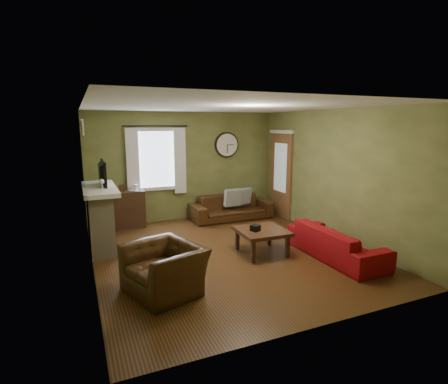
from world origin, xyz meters
name	(u,v)px	position (x,y,z in m)	size (l,w,h in m)	color
floor	(228,252)	(0.00, 0.00, 0.00)	(4.60, 5.20, 0.00)	#452812
ceiling	(228,107)	(0.00, 0.00, 2.60)	(4.60, 5.20, 0.00)	white
wall_left	(88,192)	(-2.30, 0.00, 1.30)	(0.00, 5.20, 2.60)	olive
wall_right	(332,175)	(2.30, 0.00, 1.30)	(0.00, 5.20, 2.60)	olive
wall_back	(185,166)	(0.00, 2.60, 1.30)	(4.60, 0.00, 2.60)	olive
wall_front	(324,218)	(0.00, -2.60, 1.30)	(4.60, 0.00, 2.60)	olive
fireplace	(100,220)	(-2.10, 1.15, 0.55)	(0.40, 1.40, 1.10)	tan
firebox	(111,232)	(-1.91, 1.15, 0.30)	(0.04, 0.60, 0.55)	black
mantel	(99,189)	(-2.07, 1.15, 1.14)	(0.58, 1.60, 0.08)	white
tv	(99,176)	(-2.05, 1.30, 1.35)	(0.60, 0.08, 0.35)	black
tv_screen	(104,173)	(-1.97, 1.30, 1.41)	(0.02, 0.62, 0.36)	#994C3F
medallion_left	(83,128)	(-2.28, 0.80, 2.25)	(0.28, 0.28, 0.03)	white
medallion_mid	(82,128)	(-2.28, 1.15, 2.25)	(0.28, 0.28, 0.03)	white
medallion_right	(82,127)	(-2.28, 1.50, 2.25)	(0.28, 0.28, 0.03)	white
window_pane	(156,159)	(-0.70, 2.58, 1.50)	(1.00, 0.02, 1.30)	silver
curtain_rod	(156,126)	(-0.70, 2.48, 2.27)	(0.03, 0.03, 1.50)	black
curtain_left	(133,163)	(-1.25, 2.48, 1.45)	(0.28, 0.04, 1.55)	white
curtain_right	(180,161)	(-0.15, 2.48, 1.45)	(0.28, 0.04, 1.55)	white
wall_clock	(227,145)	(1.10, 2.55, 1.80)	(0.64, 0.06, 0.64)	white
door	(281,175)	(2.27, 1.85, 1.05)	(0.05, 0.90, 2.10)	brown
bookshelf	(129,210)	(-1.41, 2.31, 0.42)	(0.71, 0.30, 0.84)	#352014
book	(132,186)	(-1.34, 2.25, 0.96)	(0.15, 0.20, 0.02)	#3B2214
sofa_brown	(231,207)	(1.03, 2.11, 0.29)	(2.00, 0.78, 0.58)	#36200E
pillow_left	(233,198)	(1.03, 2.02, 0.55)	(0.41, 0.12, 0.41)	gray
pillow_right	(244,196)	(1.36, 2.08, 0.55)	(0.39, 0.12, 0.39)	gray
sofa_red	(336,242)	(1.65, -0.96, 0.28)	(1.91, 0.75, 0.56)	maroon
armchair	(164,269)	(-1.42, -1.04, 0.33)	(1.03, 0.90, 0.67)	#36200E
coffee_table	(262,241)	(0.55, -0.27, 0.22)	(0.84, 0.84, 0.45)	#3B2214
tissue_box	(255,234)	(0.40, -0.30, 0.40)	(0.14, 0.14, 0.11)	black
wine_glass_a	(102,186)	(-2.05, 0.61, 1.28)	(0.07, 0.07, 0.20)	white
wine_glass_b	(102,185)	(-2.05, 0.71, 1.28)	(0.07, 0.07, 0.20)	white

